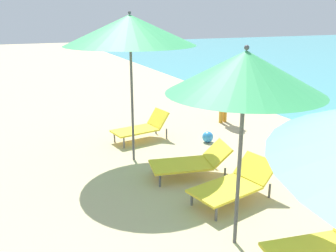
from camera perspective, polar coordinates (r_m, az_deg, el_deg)
umbrella_second at (r=4.25m, az=12.07°, el=8.25°), size 1.84×1.84×2.56m
lounger_second_shoreside at (r=5.92m, az=10.40°, el=-8.86°), size 1.52×0.94×0.62m
lounger_second_inland at (r=4.71m, az=24.06°, el=-17.15°), size 1.42×0.87×0.66m
umbrella_farthest at (r=6.99m, az=-6.02°, el=14.81°), size 2.50×2.50×2.94m
lounger_farthest_shoreside at (r=8.59m, az=-4.13°, el=-0.16°), size 1.39×0.80×0.67m
lounger_farthest_inland at (r=6.67m, az=3.73°, el=-5.62°), size 1.53×0.92×0.60m
person_walking_near at (r=9.99m, az=8.86°, el=6.26°), size 0.41×0.32×1.68m
beach_ball at (r=8.53m, az=6.28°, el=-1.72°), size 0.26×0.26×0.26m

